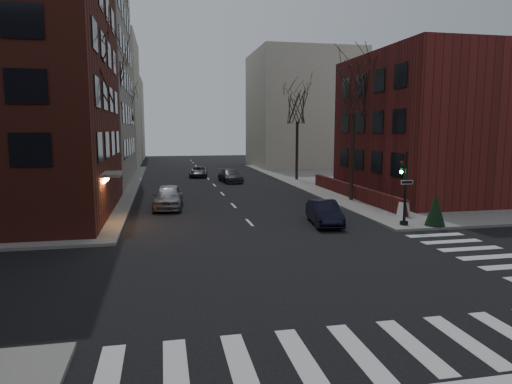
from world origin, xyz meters
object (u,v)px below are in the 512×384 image
Objects in this scene: streetlamp_near at (115,144)px; car_lane_gray at (230,176)px; tree_left_b at (110,84)px; car_lane_far at (198,172)px; tree_left_c at (124,105)px; sandwich_board at (403,209)px; tree_right_b at (297,107)px; evergreen_shrub at (435,209)px; tree_left_a at (86,72)px; traffic_signal at (404,193)px; tree_right_a at (354,91)px; streetlamp_far at (132,139)px; car_lane_silver at (168,197)px; parked_sedan at (324,213)px.

car_lane_gray is at bearing 45.31° from streetlamp_near.
tree_left_b reaches higher than car_lane_far.
tree_left_c is 34.82m from sandwich_board.
tree_right_b is 2.04× the size of car_lane_gray.
tree_left_b is at bearing 136.34° from evergreen_shrub.
tree_left_b reaches higher than sandwich_board.
streetlamp_near is (-17.00, -10.00, -3.35)m from tree_right_b.
car_lane_gray is at bearing 59.58° from tree_left_a.
tree_right_a is at bearing 84.53° from traffic_signal.
evergreen_shrub is (1.60, -0.49, -0.87)m from traffic_signal.
car_lane_gray is (10.68, 6.19, -8.26)m from tree_left_b.
streetlamp_near is 18.01m from car_lane_far.
tree_right_a is 17.87m from streetlamp_near.
traffic_signal is at bearing -61.64° from tree_left_c.
tree_left_a is 5.78× the size of evergreen_shrub.
evergreen_shrub is at bearing -43.66° from tree_left_b.
evergreen_shrub is at bearing -37.27° from streetlamp_near.
streetlamp_near reaches higher than traffic_signal.
streetlamp_far is at bearing 88.77° from tree_left_a.
tree_right_b is at bearing 18.82° from tree_left_b.
car_lane_silver is 1.11× the size of car_lane_far.
traffic_signal is 0.64× the size of streetlamp_near.
tree_right_a is 14.01m from tree_right_b.
traffic_signal reaches higher than evergreen_shrub.
parked_sedan reaches higher than sandwich_board.
tree_left_a is at bearing 163.35° from traffic_signal.
traffic_signal is 4.53× the size of sandwich_board.
traffic_signal is 0.41× the size of tree_right_a.
tree_right_a reaches higher than car_lane_gray.
car_lane_far is 28.74m from sandwich_board.
tree_left_c reaches higher than sandwich_board.
traffic_signal reaches higher than sandwich_board.
tree_right_b reaches higher than sandwich_board.
tree_right_a is 11.02× the size of sandwich_board.
parked_sedan is 11.10m from car_lane_silver.
streetlamp_far is (0.60, 28.00, -4.23)m from tree_left_a.
tree_left_c is 2.39× the size of parked_sedan.
streetlamp_far is 24.78m from car_lane_silver.
traffic_signal is at bearing -38.87° from streetlamp_near.
tree_left_a is 9.07m from streetlamp_near.
streetlamp_far is 14.52m from car_lane_gray.
car_lane_silver is 15.79m from car_lane_gray.
tree_left_a is 18.05m from tree_right_a.
car_lane_silver is at bearing -120.40° from car_lane_gray.
streetlamp_near is 6.61m from car_lane_silver.
sandwich_board is (0.34, -20.90, -7.00)m from tree_right_b.
tree_left_c reaches higher than tree_right_b.
tree_left_c is 19.34m from tree_right_b.
traffic_signal is 18.66m from tree_left_a.
tree_right_b reaches higher than parked_sedan.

